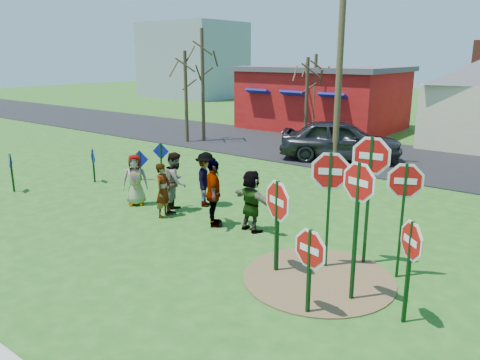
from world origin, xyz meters
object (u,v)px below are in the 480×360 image
at_px(stop_sign_c, 358,200).
at_px(stop_sign_d, 404,192).
at_px(stop_sign_a, 277,208).
at_px(person_a, 135,180).
at_px(stop_sign_b, 370,168).
at_px(suv, 341,140).
at_px(utility_pole, 340,58).
at_px(person_b, 163,190).

xyz_separation_m(stop_sign_c, stop_sign_d, (0.36, 1.50, -0.13)).
distance_m(stop_sign_a, stop_sign_d, 2.61).
relative_size(stop_sign_d, person_a, 1.62).
relative_size(stop_sign_b, suv, 0.58).
height_order(stop_sign_c, suv, stop_sign_c).
distance_m(stop_sign_d, person_a, 8.38).
bearing_deg(stop_sign_d, utility_pole, 99.56).
height_order(stop_sign_c, person_a, stop_sign_c).
height_order(stop_sign_a, suv, stop_sign_a).
bearing_deg(person_a, suv, 31.63).
distance_m(person_b, utility_pole, 9.94).
bearing_deg(suv, utility_pole, 167.54).
bearing_deg(stop_sign_c, person_a, -173.52).
xyz_separation_m(stop_sign_d, utility_pole, (-5.87, 8.84, 2.59)).
bearing_deg(suv, stop_sign_d, -171.23).
relative_size(stop_sign_c, stop_sign_d, 1.09).
height_order(stop_sign_b, stop_sign_d, stop_sign_b).
xyz_separation_m(suv, utility_pole, (0.16, -0.85, 3.55)).
relative_size(person_b, utility_pole, 0.19).
relative_size(stop_sign_b, stop_sign_c, 1.07).
bearing_deg(utility_pole, person_a, -105.23).
relative_size(stop_sign_c, utility_pole, 0.34).
bearing_deg(utility_pole, stop_sign_d, -56.40).
bearing_deg(stop_sign_b, stop_sign_a, -140.02).
xyz_separation_m(stop_sign_d, person_b, (-6.79, -0.34, -1.10)).
xyz_separation_m(person_b, suv, (0.75, 10.03, 0.14)).
bearing_deg(utility_pole, stop_sign_a, -70.14).
relative_size(stop_sign_b, utility_pole, 0.36).
distance_m(stop_sign_a, person_a, 6.27).
bearing_deg(stop_sign_c, utility_pole, 134.59).
xyz_separation_m(stop_sign_c, person_b, (-6.43, 1.16, -1.23)).
height_order(stop_sign_b, stop_sign_c, stop_sign_b).
xyz_separation_m(stop_sign_a, person_b, (-4.59, 1.01, -0.67)).
height_order(stop_sign_a, stop_sign_b, stop_sign_b).
relative_size(stop_sign_d, person_b, 1.64).
relative_size(person_a, suv, 0.31).
xyz_separation_m(stop_sign_c, person_a, (-7.95, 1.41, -1.22)).
relative_size(stop_sign_c, person_a, 1.77).
bearing_deg(person_b, stop_sign_a, -118.34).
distance_m(stop_sign_a, suv, 11.70).
xyz_separation_m(stop_sign_a, utility_pole, (-3.68, 10.19, 3.02)).
bearing_deg(stop_sign_a, person_b, -168.70).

